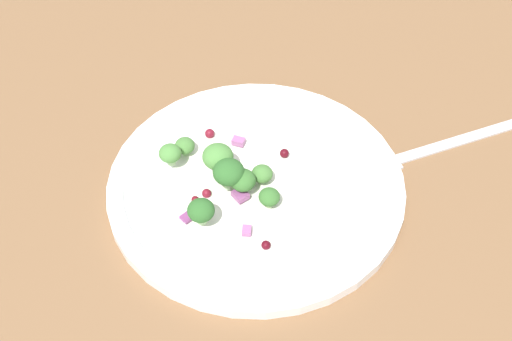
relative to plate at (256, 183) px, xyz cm
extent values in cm
cube|color=brown|center=(1.61, 0.59, -1.86)|extent=(180.00, 180.00, 2.00)
cylinder|color=white|center=(0.00, 0.00, -0.26)|extent=(28.61, 28.61, 1.20)
torus|color=white|center=(0.00, 0.00, 0.34)|extent=(27.32, 27.32, 1.00)
cylinder|color=white|center=(0.00, 0.00, 0.44)|extent=(16.59, 16.59, 0.20)
cylinder|color=#8EB77A|center=(-1.96, 0.12, 1.25)|extent=(0.91, 0.91, 0.91)
ellipsoid|color=#386B2D|center=(-1.96, 0.12, 2.34)|extent=(2.43, 2.43, 1.82)
cylinder|color=#9EC684|center=(1.01, 7.77, 0.72)|extent=(0.74, 0.74, 0.74)
ellipsoid|color=#477A38|center=(1.01, 7.77, 1.61)|extent=(1.98, 1.98, 1.48)
cylinder|color=#8EB77A|center=(-0.05, -0.63, 0.74)|extent=(0.76, 0.76, 0.76)
ellipsoid|color=#477A38|center=(-0.05, -0.63, 1.66)|extent=(2.03, 2.03, 1.53)
cylinder|color=#9EC684|center=(-6.76, 2.78, 1.56)|extent=(0.92, 0.92, 0.92)
ellipsoid|color=#2D6028|center=(-6.76, 2.78, 2.67)|extent=(2.47, 2.47, 1.85)
cylinder|color=#9EC684|center=(-0.49, 3.63, 1.65)|extent=(1.11, 1.11, 1.11)
ellipsoid|color=#4C843D|center=(-0.49, 3.63, 2.98)|extent=(2.95, 2.95, 2.21)
cylinder|color=#ADD18E|center=(-2.60, -2.19, 0.88)|extent=(0.74, 0.74, 0.74)
ellipsoid|color=#386B2D|center=(-2.60, -2.19, 1.77)|extent=(1.98, 1.98, 1.49)
cylinder|color=#8EB77A|center=(-2.01, 1.97, 1.68)|extent=(1.11, 1.11, 1.11)
ellipsoid|color=#2D6028|center=(-2.01, 1.97, 3.01)|extent=(2.95, 2.95, 2.22)
cylinder|color=#9EC684|center=(-1.18, 8.28, 1.54)|extent=(0.81, 0.81, 0.81)
ellipsoid|color=#4C843D|center=(-1.18, 8.28, 2.52)|extent=(2.17, 2.17, 1.63)
sphere|color=#4C0A14|center=(-7.19, -3.42, 0.85)|extent=(0.84, 0.84, 0.84)
sphere|color=maroon|center=(-4.38, 4.47, 0.75)|extent=(0.72, 0.72, 0.72)
sphere|color=#4C0A14|center=(3.85, -1.63, 0.94)|extent=(0.92, 0.92, 0.92)
sphere|color=maroon|center=(4.05, 6.39, 0.89)|extent=(0.98, 0.98, 0.98)
sphere|color=maroon|center=(-3.37, 3.74, 0.81)|extent=(0.88, 0.88, 0.88)
cube|color=#843D75|center=(-6.57, 4.29, 0.88)|extent=(1.55, 1.42, 0.31)
cube|color=#934C84|center=(-2.71, 0.53, 1.08)|extent=(1.79, 1.83, 0.58)
cube|color=#A35B93|center=(-6.26, -1.30, 0.88)|extent=(1.19, 1.06, 0.48)
cube|color=#A35B93|center=(3.84, 3.20, 1.03)|extent=(0.88, 1.22, 0.60)
cube|color=silver|center=(13.17, -17.95, -0.61)|extent=(10.71, 12.14, 0.50)
cube|color=silver|center=(7.09, -10.91, -0.61)|extent=(4.17, 4.29, 0.50)
camera|label=1|loc=(-39.63, -13.79, 48.40)|focal=46.60mm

